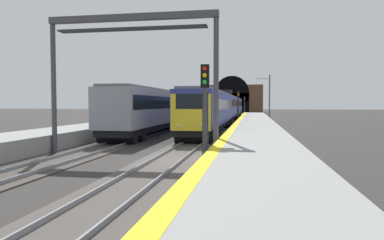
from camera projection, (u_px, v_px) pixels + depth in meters
The scene contains 14 objects.
ground_plane at pixel (170, 161), 17.28m from camera, with size 320.00×320.00×0.00m, color #302D2B.
platform_right at pixel (257, 153), 16.54m from camera, with size 112.00×3.87×1.01m, color gray.
platform_left at pixel (0, 147), 18.85m from camera, with size 112.00×3.87×1.01m, color gray.
platform_right_edge_strip at pixel (222, 141), 16.80m from camera, with size 112.00×0.50×0.01m, color yellow.
track_main_line at pixel (170, 160), 17.28m from camera, with size 160.00×2.95×0.21m.
track_adjacent_line at pixel (74, 157), 18.15m from camera, with size 160.00×2.63×0.21m.
train_main_approaching at pixel (226, 107), 53.63m from camera, with size 61.91×2.95×4.90m.
train_adjacent_platform at pixel (174, 107), 41.32m from camera, with size 38.22×3.00×5.02m.
railway_signal_near at pixel (205, 104), 15.89m from camera, with size 0.39×0.38×4.58m.
railway_signal_mid at pixel (238, 104), 52.15m from camera, with size 0.39×0.38×4.65m.
railway_signal_far at pixel (245, 103), 92.01m from camera, with size 0.39×0.38×4.70m.
overhead_signal_gantry at pixel (131, 48), 19.14m from camera, with size 0.70×9.58×7.67m.
tunnel_portal at pixel (232, 99), 112.33m from camera, with size 2.65×19.45×11.61m.
catenary_mast_near at pixel (269, 98), 54.79m from camera, with size 0.22×2.32×7.31m.
Camera 1 is at (-16.73, -4.00, 2.81)m, focal length 32.88 mm.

